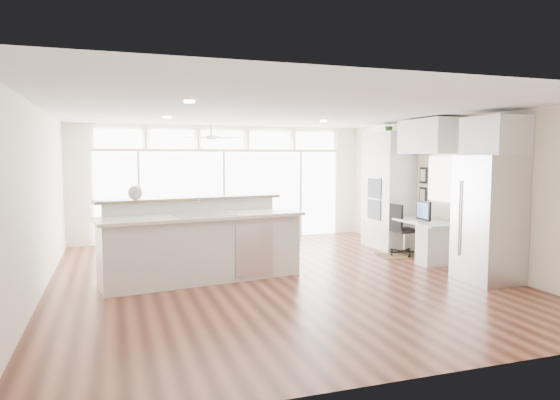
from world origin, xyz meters
name	(u,v)px	position (x,y,z in m)	size (l,w,h in m)	color
floor	(275,277)	(0.00, 0.00, -0.01)	(7.00, 8.00, 0.02)	#451F15
ceiling	(275,111)	(0.00, 0.00, 2.70)	(7.00, 8.00, 0.02)	silver
wall_back	(223,183)	(0.00, 4.00, 1.35)	(7.00, 0.04, 2.70)	white
wall_front	(417,229)	(0.00, -4.00, 1.35)	(7.00, 0.04, 2.70)	white
wall_left	(38,201)	(-3.50, 0.00, 1.35)	(0.04, 8.00, 2.70)	white
wall_right	(454,191)	(3.50, 0.00, 1.35)	(0.04, 8.00, 2.70)	white
glass_wall	(224,196)	(0.00, 3.94, 1.05)	(5.80, 0.06, 2.08)	silver
transom_row	(223,139)	(0.00, 3.94, 2.38)	(5.90, 0.06, 0.40)	silver
desk_window	(443,179)	(3.46, 0.30, 1.55)	(0.04, 0.85, 0.85)	white
ceiling_fan	(211,133)	(-0.50, 2.80, 2.48)	(1.16, 1.16, 0.32)	silver
recessed_lights	(271,114)	(0.00, 0.20, 2.68)	(3.40, 3.00, 0.02)	white
oven_cabinet	(388,190)	(3.17, 1.80, 1.25)	(0.64, 1.20, 2.50)	silver
desk_nook	(426,241)	(3.13, 0.30, 0.38)	(0.72, 1.30, 0.76)	silver
upper_cabinets	(431,137)	(3.17, 0.30, 2.35)	(0.64, 1.30, 0.64)	silver
refrigerator	(489,219)	(3.11, -1.35, 1.00)	(0.76, 0.90, 2.00)	silver
fridge_cabinet	(495,136)	(3.17, -1.35, 2.30)	(0.64, 0.90, 0.60)	silver
framed_photos	(423,185)	(3.46, 0.92, 1.40)	(0.06, 0.22, 0.80)	black
kitchen_island	(202,240)	(-1.17, 0.17, 0.65)	(3.27, 1.23, 1.30)	silver
rug	(402,256)	(2.93, 0.83, 0.01)	(0.89, 0.65, 0.01)	#372511
office_chair	(405,230)	(3.03, 0.90, 0.51)	(0.53, 0.49, 1.03)	black
fishbowl	(135,193)	(-2.16, 0.42, 1.41)	(0.22, 0.22, 0.22)	silver
monitor	(424,210)	(3.05, 0.30, 0.96)	(0.08, 0.49, 0.41)	black
keyboard	(416,221)	(2.88, 0.30, 0.77)	(0.12, 0.32, 0.02)	silver
potted_plant	(389,127)	(3.17, 1.80, 2.62)	(0.27, 0.30, 0.23)	#29612A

